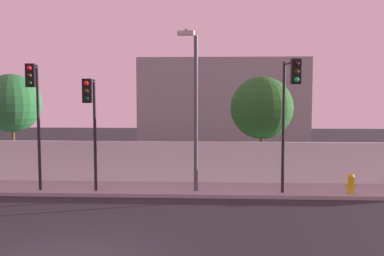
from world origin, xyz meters
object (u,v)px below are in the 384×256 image
Objects in this scene: traffic_light_left at (91,110)px; traffic_light_center at (290,98)px; traffic_light_right at (34,100)px; roadside_tree_midleft at (262,108)px; street_lamp_curbside at (194,99)px; roadside_tree_leftmost at (12,103)px; fire_hydrant at (351,183)px.

traffic_light_left is 0.87× the size of traffic_light_center.
traffic_light_right is at bearing 173.34° from traffic_light_left.
roadside_tree_midleft is at bearing 22.51° from traffic_light_right.
roadside_tree_midleft is at bearing 48.72° from street_lamp_curbside.
traffic_light_right reaches higher than roadside_tree_midleft.
roadside_tree_midleft is at bearing -0.00° from roadside_tree_leftmost.
traffic_light_center is 1.06× the size of roadside_tree_midleft.
roadside_tree_leftmost is (-12.56, 4.21, -0.33)m from traffic_light_center.
street_lamp_curbside is at bearing 167.83° from traffic_light_center.
street_lamp_curbside reaches higher than fire_hydrant.
street_lamp_curbside reaches higher than traffic_light_center.
traffic_light_center is at bearing -2.08° from traffic_light_right.
roadside_tree_leftmost is at bearing 180.00° from roadside_tree_midleft.
traffic_light_right is 1.04× the size of roadside_tree_midleft.
roadside_tree_leftmost is 1.03× the size of roadside_tree_midleft.
roadside_tree_midleft is (11.98, -0.00, -0.20)m from roadside_tree_leftmost.
street_lamp_curbside reaches higher than roadside_tree_midleft.
traffic_light_left is at bearing 179.33° from traffic_light_center.
traffic_light_left is 0.90× the size of roadside_tree_leftmost.
street_lamp_curbside is 1.25× the size of roadside_tree_leftmost.
roadside_tree_leftmost is (-15.15, 3.45, 3.02)m from fire_hydrant.
roadside_tree_midleft is at bearing 30.55° from traffic_light_left.
traffic_light_left is 0.92× the size of roadside_tree_midleft.
street_lamp_curbside reaches higher than traffic_light_right.
street_lamp_curbside is 7.87× the size of fire_hydrant.
traffic_light_right is 6.38× the size of fire_hydrant.
street_lamp_curbside is 4.60m from roadside_tree_midleft.
roadside_tree_midleft is (3.02, 3.44, -0.49)m from street_lamp_curbside.
traffic_light_right reaches higher than fire_hydrant.
traffic_light_left is 7.59m from traffic_light_center.
traffic_light_center is 4.30m from fire_hydrant.
traffic_light_left is 0.72× the size of street_lamp_curbside.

